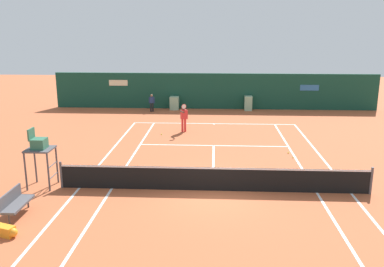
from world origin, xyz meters
name	(u,v)px	position (x,y,z in m)	size (l,w,h in m)	color
ground_plane	(213,185)	(0.00, 0.58, 0.00)	(80.00, 80.00, 0.01)	#B25633
tennis_net	(213,178)	(0.00, 0.00, 0.51)	(12.10, 0.10, 1.07)	#4C4C51
sponsor_back_wall	(214,92)	(-0.02, 16.97, 1.34)	(25.00, 1.02, 2.77)	#144233
umpire_chair	(39,148)	(-6.82, 0.08, 1.60)	(1.00, 1.00, 2.38)	#47474C
player_bench	(15,202)	(-6.63, -2.59, 0.51)	(0.54, 1.54, 0.88)	#38383D
equipment_bag	(4,231)	(-6.37, -3.96, 0.16)	(1.04, 0.56, 0.32)	orange
player_on_baseline	(184,116)	(-1.83, 9.35, 0.97)	(0.47, 0.84, 1.83)	red
ball_kid_left_post	(152,102)	(-4.72, 15.54, 0.76)	(0.44, 0.20, 1.32)	black
tennis_ball_near_service_line	(288,153)	(3.78, 5.16, 0.03)	(0.07, 0.07, 0.07)	#CCE033
tennis_ball_mid_court	(293,157)	(3.88, 4.39, 0.03)	(0.07, 0.07, 0.07)	#CCE033
tennis_ball_by_sideline	(161,134)	(-3.11, 8.56, 0.03)	(0.07, 0.07, 0.07)	#CCE033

